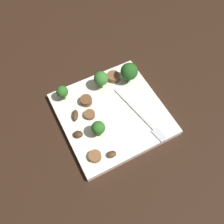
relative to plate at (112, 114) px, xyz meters
name	(u,v)px	position (x,y,z in m)	size (l,w,h in m)	color
ground_plane	(112,115)	(0.00, 0.00, -0.01)	(1.40, 1.40, 0.00)	black
plate	(112,114)	(0.00, 0.00, 0.00)	(0.24, 0.24, 0.02)	white
fork	(142,117)	(0.05, 0.06, 0.01)	(0.18, 0.05, 0.00)	silver
broccoli_floret_0	(98,128)	(0.04, -0.05, 0.04)	(0.03, 0.03, 0.05)	#347525
broccoli_floret_1	(101,79)	(-0.08, 0.01, 0.04)	(0.04, 0.04, 0.05)	#408630
broccoli_floret_2	(129,72)	(-0.06, 0.08, 0.05)	(0.04, 0.04, 0.06)	#296420
broccoli_floret_3	(62,92)	(-0.09, -0.09, 0.04)	(0.03, 0.03, 0.04)	#347525
sausage_slice_0	(86,101)	(-0.05, -0.04, 0.02)	(0.03, 0.03, 0.02)	brown
sausage_slice_1	(90,115)	(-0.02, -0.05, 0.01)	(0.03, 0.03, 0.01)	brown
sausage_slice_2	(95,156)	(0.08, -0.09, 0.01)	(0.03, 0.03, 0.01)	brown
sausage_slice_3	(113,77)	(-0.09, 0.05, 0.02)	(0.03, 0.03, 0.02)	brown
mushroom_0	(111,154)	(0.10, -0.05, 0.01)	(0.02, 0.02, 0.01)	#4C331E
mushroom_1	(78,134)	(0.02, -0.10, 0.01)	(0.02, 0.02, 0.01)	#422B19
mushroom_2	(75,115)	(-0.03, -0.08, 0.01)	(0.03, 0.01, 0.01)	#4C331E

